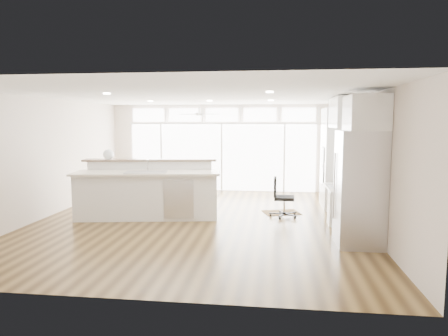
# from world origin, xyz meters

# --- Properties ---
(floor) EXTENTS (7.00, 8.00, 0.02)m
(floor) POSITION_xyz_m (0.00, 0.00, -0.01)
(floor) COLOR #3F2C13
(floor) RESTS_ON ground
(ceiling) EXTENTS (7.00, 8.00, 0.02)m
(ceiling) POSITION_xyz_m (0.00, 0.00, 2.70)
(ceiling) COLOR white
(ceiling) RESTS_ON wall_back
(wall_back) EXTENTS (7.00, 0.04, 2.70)m
(wall_back) POSITION_xyz_m (0.00, 4.00, 1.35)
(wall_back) COLOR beige
(wall_back) RESTS_ON floor
(wall_front) EXTENTS (7.00, 0.04, 2.70)m
(wall_front) POSITION_xyz_m (0.00, -4.00, 1.35)
(wall_front) COLOR beige
(wall_front) RESTS_ON floor
(wall_left) EXTENTS (0.04, 8.00, 2.70)m
(wall_left) POSITION_xyz_m (-3.50, 0.00, 1.35)
(wall_left) COLOR beige
(wall_left) RESTS_ON floor
(wall_right) EXTENTS (0.04, 8.00, 2.70)m
(wall_right) POSITION_xyz_m (3.50, 0.00, 1.35)
(wall_right) COLOR beige
(wall_right) RESTS_ON floor
(glass_wall) EXTENTS (5.80, 0.06, 2.08)m
(glass_wall) POSITION_xyz_m (0.00, 3.94, 1.05)
(glass_wall) COLOR white
(glass_wall) RESTS_ON wall_back
(transom_row) EXTENTS (5.90, 0.06, 0.40)m
(transom_row) POSITION_xyz_m (0.00, 3.94, 2.38)
(transom_row) COLOR white
(transom_row) RESTS_ON wall_back
(desk_window) EXTENTS (0.04, 0.85, 0.85)m
(desk_window) POSITION_xyz_m (3.46, 0.30, 1.55)
(desk_window) COLOR white
(desk_window) RESTS_ON wall_right
(ceiling_fan) EXTENTS (1.16, 1.16, 0.32)m
(ceiling_fan) POSITION_xyz_m (-0.50, 2.80, 2.48)
(ceiling_fan) COLOR silver
(ceiling_fan) RESTS_ON ceiling
(recessed_lights) EXTENTS (3.40, 3.00, 0.02)m
(recessed_lights) POSITION_xyz_m (0.00, 0.20, 2.68)
(recessed_lights) COLOR white
(recessed_lights) RESTS_ON ceiling
(oven_cabinet) EXTENTS (0.64, 1.20, 2.50)m
(oven_cabinet) POSITION_xyz_m (3.17, 1.80, 1.25)
(oven_cabinet) COLOR white
(oven_cabinet) RESTS_ON floor
(desk_nook) EXTENTS (0.72, 1.30, 0.76)m
(desk_nook) POSITION_xyz_m (3.13, 0.30, 0.38)
(desk_nook) COLOR white
(desk_nook) RESTS_ON floor
(upper_cabinets) EXTENTS (0.64, 1.30, 0.64)m
(upper_cabinets) POSITION_xyz_m (3.17, 0.30, 2.35)
(upper_cabinets) COLOR white
(upper_cabinets) RESTS_ON wall_right
(refrigerator) EXTENTS (0.76, 0.90, 2.00)m
(refrigerator) POSITION_xyz_m (3.11, -1.35, 1.00)
(refrigerator) COLOR #BBBBC0
(refrigerator) RESTS_ON floor
(fridge_cabinet) EXTENTS (0.64, 0.90, 0.60)m
(fridge_cabinet) POSITION_xyz_m (3.17, -1.35, 2.30)
(fridge_cabinet) COLOR white
(fridge_cabinet) RESTS_ON wall_right
(framed_photos) EXTENTS (0.06, 0.22, 0.80)m
(framed_photos) POSITION_xyz_m (3.46, 0.92, 1.40)
(framed_photos) COLOR black
(framed_photos) RESTS_ON wall_right
(kitchen_island) EXTENTS (3.39, 1.71, 1.29)m
(kitchen_island) POSITION_xyz_m (-1.19, 0.11, 0.64)
(kitchen_island) COLOR white
(kitchen_island) RESTS_ON floor
(rug) EXTENTS (0.97, 0.81, 0.01)m
(rug) POSITION_xyz_m (1.82, 0.98, 0.01)
(rug) COLOR #3A2612
(rug) RESTS_ON floor
(office_chair) EXTENTS (0.48, 0.44, 0.90)m
(office_chair) POSITION_xyz_m (1.87, 0.56, 0.45)
(office_chair) COLOR black
(office_chair) RESTS_ON floor
(fishbowl) EXTENTS (0.29, 0.29, 0.24)m
(fishbowl) POSITION_xyz_m (-2.19, 0.36, 1.41)
(fishbowl) COLOR white
(fishbowl) RESTS_ON kitchen_island
(monitor) EXTENTS (0.12, 0.52, 0.43)m
(monitor) POSITION_xyz_m (3.05, 0.30, 0.97)
(monitor) COLOR black
(monitor) RESTS_ON desk_nook
(keyboard) EXTENTS (0.15, 0.30, 0.01)m
(keyboard) POSITION_xyz_m (2.88, 0.30, 0.77)
(keyboard) COLOR silver
(keyboard) RESTS_ON desk_nook
(potted_plant) EXTENTS (0.26, 0.29, 0.21)m
(potted_plant) POSITION_xyz_m (3.17, 1.80, 2.60)
(potted_plant) COLOR #255726
(potted_plant) RESTS_ON oven_cabinet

